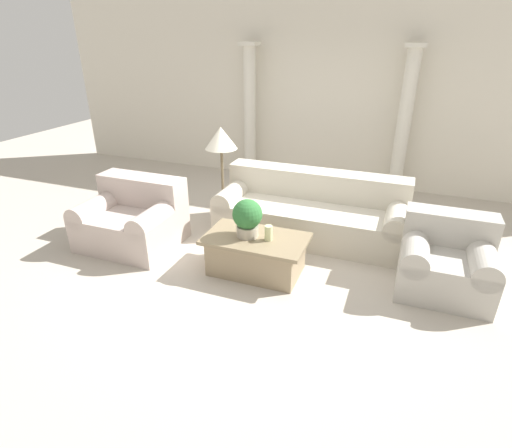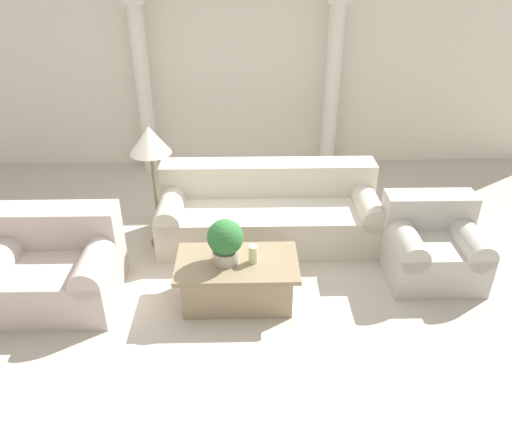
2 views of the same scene
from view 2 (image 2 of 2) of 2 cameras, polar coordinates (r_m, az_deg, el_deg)
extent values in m
plane|color=#BCB2A3|center=(5.20, -3.56, -5.45)|extent=(16.00, 16.00, 0.00)
cube|color=silver|center=(7.29, -3.23, 18.90)|extent=(10.00, 0.06, 3.20)
cube|color=beige|center=(5.61, 1.47, 0.24)|extent=(2.42, 0.96, 0.45)
cube|color=beige|center=(5.70, 1.38, 5.36)|extent=(2.42, 0.34, 0.37)
cylinder|color=beige|center=(5.55, -9.62, 2.25)|extent=(0.28, 0.96, 0.28)
cylinder|color=beige|center=(5.65, 12.43, 2.46)|extent=(0.28, 0.96, 0.28)
cube|color=#C2B0A7|center=(5.07, -21.95, -5.85)|extent=(1.15, 0.96, 0.45)
cube|color=#C2B0A7|center=(5.11, -21.75, -0.10)|extent=(1.15, 0.34, 0.37)
cylinder|color=#C2B0A7|center=(5.12, -27.00, -3.53)|extent=(0.28, 0.96, 0.28)
cylinder|color=#C2B0A7|center=(4.80, -17.65, -3.65)|extent=(0.28, 0.96, 0.28)
cube|color=#998466|center=(4.71, -2.13, -6.66)|extent=(0.99, 0.58, 0.39)
cube|color=#897759|center=(4.59, -2.18, -4.48)|extent=(1.12, 0.66, 0.04)
cylinder|color=#B2A893|center=(4.54, -3.46, -3.66)|extent=(0.24, 0.24, 0.12)
sphere|color=#2D6B33|center=(4.44, -3.54, -1.51)|extent=(0.33, 0.33, 0.33)
cylinder|color=beige|center=(4.52, -0.31, -3.47)|extent=(0.08, 0.08, 0.17)
cylinder|color=brown|center=(5.74, -10.81, -1.99)|extent=(0.21, 0.21, 0.03)
cylinder|color=brown|center=(5.48, -11.34, 2.83)|extent=(0.04, 0.04, 1.06)
cone|color=silver|center=(5.21, -12.08, 9.38)|extent=(0.42, 0.42, 0.28)
cylinder|color=silver|center=(7.25, -12.67, 14.39)|extent=(0.21, 0.21, 2.27)
cube|color=silver|center=(7.03, -13.81, 23.54)|extent=(0.30, 0.30, 0.06)
cylinder|color=silver|center=(7.21, 8.65, 14.70)|extent=(0.21, 0.21, 2.27)
cube|color=silver|center=(7.00, 9.44, 23.92)|extent=(0.30, 0.30, 0.06)
cube|color=#B7B2A8|center=(5.33, 19.38, -3.50)|extent=(0.90, 0.84, 0.44)
cube|color=#B7B2A8|center=(5.36, 19.18, 1.59)|extent=(0.90, 0.29, 0.34)
cylinder|color=#B7B2A8|center=(5.11, 16.52, -1.56)|extent=(0.28, 0.84, 0.28)
cylinder|color=#B7B2A8|center=(5.33, 22.91, -1.42)|extent=(0.28, 0.84, 0.28)
camera|label=1|loc=(1.43, 70.96, -16.66)|focal=28.00mm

